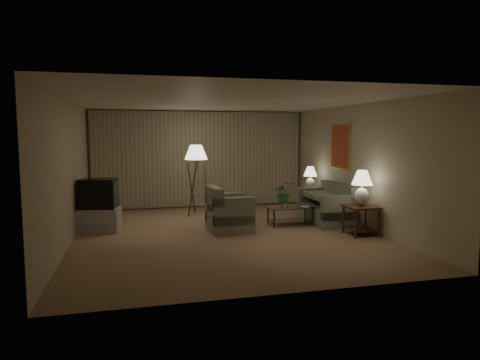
{
  "coord_description": "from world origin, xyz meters",
  "views": [
    {
      "loc": [
        -1.81,
        -8.5,
        2.03
      ],
      "look_at": [
        0.46,
        0.6,
        1.04
      ],
      "focal_mm": 32.0,
      "sensor_mm": 36.0,
      "label": 1
    }
  ],
  "objects_px": {
    "armchair": "(229,213)",
    "side_table_near": "(361,215)",
    "sofa": "(325,207)",
    "coffee_table": "(290,213)",
    "crt_tv": "(98,193)",
    "table_lamp_near": "(362,185)",
    "ottoman": "(229,207)",
    "tv_cabinet": "(99,220)",
    "vase": "(284,204)",
    "table_lamp_far": "(310,176)",
    "floor_lamp": "(196,179)",
    "side_table_far": "(310,198)"
  },
  "relations": [
    {
      "from": "armchair",
      "to": "side_table_near",
      "type": "xyz_separation_m",
      "value": [
        2.52,
        -0.98,
        0.04
      ]
    },
    {
      "from": "sofa",
      "to": "side_table_near",
      "type": "distance_m",
      "value": 1.36
    },
    {
      "from": "coffee_table",
      "to": "crt_tv",
      "type": "bearing_deg",
      "value": 175.05
    },
    {
      "from": "table_lamp_near",
      "to": "ottoman",
      "type": "relative_size",
      "value": 1.3
    },
    {
      "from": "tv_cabinet",
      "to": "vase",
      "type": "distance_m",
      "value": 4.02
    },
    {
      "from": "armchair",
      "to": "table_lamp_far",
      "type": "height_order",
      "value": "table_lamp_far"
    },
    {
      "from": "side_table_near",
      "to": "floor_lamp",
      "type": "xyz_separation_m",
      "value": [
        -2.94,
        2.94,
        0.51
      ]
    },
    {
      "from": "vase",
      "to": "sofa",
      "type": "bearing_deg",
      "value": 5.4
    },
    {
      "from": "table_lamp_far",
      "to": "armchair",
      "type": "bearing_deg",
      "value": -147.37
    },
    {
      "from": "side_table_far",
      "to": "tv_cabinet",
      "type": "bearing_deg",
      "value": -169.21
    },
    {
      "from": "armchair",
      "to": "crt_tv",
      "type": "bearing_deg",
      "value": 72.82
    },
    {
      "from": "table_lamp_far",
      "to": "ottoman",
      "type": "bearing_deg",
      "value": 174.33
    },
    {
      "from": "vase",
      "to": "table_lamp_near",
      "type": "bearing_deg",
      "value": -46.0
    },
    {
      "from": "sofa",
      "to": "table_lamp_near",
      "type": "bearing_deg",
      "value": 7.49
    },
    {
      "from": "side_table_near",
      "to": "side_table_far",
      "type": "height_order",
      "value": "same"
    },
    {
      "from": "table_lamp_near",
      "to": "side_table_far",
      "type": "bearing_deg",
      "value": 90.0
    },
    {
      "from": "side_table_far",
      "to": "table_lamp_far",
      "type": "distance_m",
      "value": 0.57
    },
    {
      "from": "side_table_far",
      "to": "ottoman",
      "type": "bearing_deg",
      "value": 174.33
    },
    {
      "from": "armchair",
      "to": "ottoman",
      "type": "xyz_separation_m",
      "value": [
        0.4,
        1.83,
        -0.19
      ]
    },
    {
      "from": "sofa",
      "to": "coffee_table",
      "type": "distance_m",
      "value": 0.92
    },
    {
      "from": "vase",
      "to": "ottoman",
      "type": "bearing_deg",
      "value": 120.33
    },
    {
      "from": "coffee_table",
      "to": "floor_lamp",
      "type": "xyz_separation_m",
      "value": [
        -1.88,
        1.69,
        0.66
      ]
    },
    {
      "from": "table_lamp_near",
      "to": "table_lamp_far",
      "type": "height_order",
      "value": "table_lamp_near"
    },
    {
      "from": "armchair",
      "to": "vase",
      "type": "relative_size",
      "value": 7.14
    },
    {
      "from": "coffee_table",
      "to": "crt_tv",
      "type": "xyz_separation_m",
      "value": [
        -4.14,
        0.36,
        0.53
      ]
    },
    {
      "from": "armchair",
      "to": "side_table_near",
      "type": "bearing_deg",
      "value": -115.3
    },
    {
      "from": "coffee_table",
      "to": "crt_tv",
      "type": "distance_m",
      "value": 4.19
    },
    {
      "from": "table_lamp_near",
      "to": "crt_tv",
      "type": "bearing_deg",
      "value": 162.81
    },
    {
      "from": "crt_tv",
      "to": "ottoman",
      "type": "height_order",
      "value": "crt_tv"
    },
    {
      "from": "ottoman",
      "to": "table_lamp_near",
      "type": "bearing_deg",
      "value": -52.97
    },
    {
      "from": "side_table_far",
      "to": "table_lamp_far",
      "type": "relative_size",
      "value": 0.98
    },
    {
      "from": "side_table_near",
      "to": "table_lamp_near",
      "type": "relative_size",
      "value": 0.85
    },
    {
      "from": "table_lamp_near",
      "to": "sofa",
      "type": "bearing_deg",
      "value": 96.34
    },
    {
      "from": "side_table_far",
      "to": "coffee_table",
      "type": "height_order",
      "value": "side_table_far"
    },
    {
      "from": "coffee_table",
      "to": "ottoman",
      "type": "bearing_deg",
      "value": 124.26
    },
    {
      "from": "armchair",
      "to": "side_table_near",
      "type": "distance_m",
      "value": 2.71
    },
    {
      "from": "sofa",
      "to": "armchair",
      "type": "distance_m",
      "value": 2.4
    },
    {
      "from": "side_table_near",
      "to": "side_table_far",
      "type": "distance_m",
      "value": 2.6
    },
    {
      "from": "tv_cabinet",
      "to": "coffee_table",
      "type": "bearing_deg",
      "value": 5.29
    },
    {
      "from": "side_table_far",
      "to": "floor_lamp",
      "type": "height_order",
      "value": "floor_lamp"
    },
    {
      "from": "side_table_far",
      "to": "ottoman",
      "type": "relative_size",
      "value": 1.08
    },
    {
      "from": "side_table_far",
      "to": "armchair",
      "type": "bearing_deg",
      "value": -147.37
    },
    {
      "from": "sofa",
      "to": "table_lamp_near",
      "type": "distance_m",
      "value": 1.51
    },
    {
      "from": "tv_cabinet",
      "to": "ottoman",
      "type": "xyz_separation_m",
      "value": [
        3.08,
        1.2,
        -0.06
      ]
    },
    {
      "from": "side_table_far",
      "to": "floor_lamp",
      "type": "xyz_separation_m",
      "value": [
        -2.94,
        0.34,
        0.54
      ]
    },
    {
      "from": "side_table_near",
      "to": "side_table_far",
      "type": "xyz_separation_m",
      "value": [
        -0.0,
        2.6,
        -0.03
      ]
    },
    {
      "from": "table_lamp_far",
      "to": "vase",
      "type": "relative_size",
      "value": 4.27
    },
    {
      "from": "sofa",
      "to": "crt_tv",
      "type": "bearing_deg",
      "value": -91.79
    },
    {
      "from": "table_lamp_far",
      "to": "sofa",
      "type": "bearing_deg",
      "value": -96.84
    },
    {
      "from": "armchair",
      "to": "coffee_table",
      "type": "relative_size",
      "value": 0.97
    }
  ]
}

